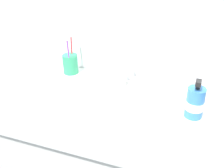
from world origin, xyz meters
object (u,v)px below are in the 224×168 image
toothbrush_cup (70,64)px  toothbrush_red (72,49)px  faucet (127,72)px  toothbrush_purple (68,53)px  soap_dispenser (195,103)px

toothbrush_cup → toothbrush_red: size_ratio=0.48×
faucet → toothbrush_cup: (-0.29, -0.00, -0.00)m
faucet → toothbrush_purple: size_ratio=0.67×
faucet → toothbrush_purple: (-0.28, -0.03, 0.07)m
faucet → toothbrush_red: size_ratio=0.70×
toothbrush_cup → toothbrush_purple: toothbrush_purple is taller
faucet → soap_dispenser: size_ratio=0.88×
faucet → toothbrush_cup: faucet is taller
toothbrush_purple → toothbrush_red: bearing=102.9°
toothbrush_red → soap_dispenser: bearing=-18.6°
toothbrush_red → soap_dispenser: size_ratio=1.26×
toothbrush_purple → soap_dispenser: toothbrush_purple is taller
soap_dispenser → toothbrush_cup: bearing=163.4°
toothbrush_purple → soap_dispenser: bearing=-14.0°
toothbrush_cup → soap_dispenser: bearing=-16.6°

